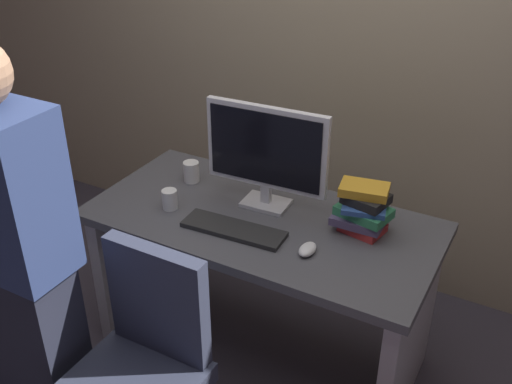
% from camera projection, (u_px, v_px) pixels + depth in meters
% --- Properties ---
extents(ground_plane, '(9.00, 9.00, 0.00)m').
position_uv_depth(ground_plane, '(261.00, 349.00, 2.88)').
color(ground_plane, '#3D3842').
extents(desk, '(1.47, 0.72, 0.75)m').
position_uv_depth(desk, '(261.00, 262.00, 2.63)').
color(desk, '#4C4C51').
rests_on(desk, ground).
extents(person_at_desk, '(0.40, 0.24, 1.64)m').
position_uv_depth(person_at_desk, '(20.00, 266.00, 2.06)').
color(person_at_desk, '#262838').
rests_on(person_at_desk, ground).
extents(monitor, '(0.54, 0.15, 0.46)m').
position_uv_depth(monitor, '(266.00, 152.00, 2.48)').
color(monitor, silver).
rests_on(monitor, desk).
extents(keyboard, '(0.44, 0.16, 0.02)m').
position_uv_depth(keyboard, '(234.00, 229.00, 2.42)').
color(keyboard, '#262626').
rests_on(keyboard, desk).
extents(mouse, '(0.06, 0.10, 0.03)m').
position_uv_depth(mouse, '(308.00, 249.00, 2.28)').
color(mouse, white).
rests_on(mouse, desk).
extents(cup_near_keyboard, '(0.07, 0.07, 0.09)m').
position_uv_depth(cup_near_keyboard, '(170.00, 199.00, 2.56)').
color(cup_near_keyboard, white).
rests_on(cup_near_keyboard, desk).
extents(cup_by_monitor, '(0.07, 0.07, 0.10)m').
position_uv_depth(cup_by_monitor, '(191.00, 172.00, 2.77)').
color(cup_by_monitor, white).
rests_on(cup_by_monitor, desk).
extents(book_stack, '(0.23, 0.19, 0.20)m').
position_uv_depth(book_stack, '(363.00, 209.00, 2.38)').
color(book_stack, red).
rests_on(book_stack, desk).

